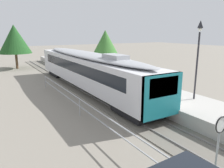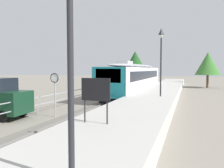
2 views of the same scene
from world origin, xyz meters
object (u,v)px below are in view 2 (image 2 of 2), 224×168
(commuter_train, at_px, (136,77))
(platform_notice_board, at_px, (96,91))
(platform_lamp_mid_platform, at_px, (161,49))
(speed_limit_sign, at_px, (55,84))

(commuter_train, height_order, platform_notice_board, commuter_train)
(platform_lamp_mid_platform, relative_size, platform_notice_board, 2.97)
(commuter_train, height_order, platform_lamp_mid_platform, platform_lamp_mid_platform)
(platform_lamp_mid_platform, xyz_separation_m, speed_limit_sign, (-5.96, -5.84, -2.50))
(platform_notice_board, relative_size, speed_limit_sign, 0.64)
(platform_lamp_mid_platform, relative_size, speed_limit_sign, 1.91)
(commuter_train, bearing_deg, platform_lamp_mid_platform, -66.33)
(platform_lamp_mid_platform, bearing_deg, platform_notice_board, -97.81)
(commuter_train, xyz_separation_m, platform_notice_board, (2.64, -19.30, 0.04))
(platform_notice_board, distance_m, speed_limit_sign, 6.26)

